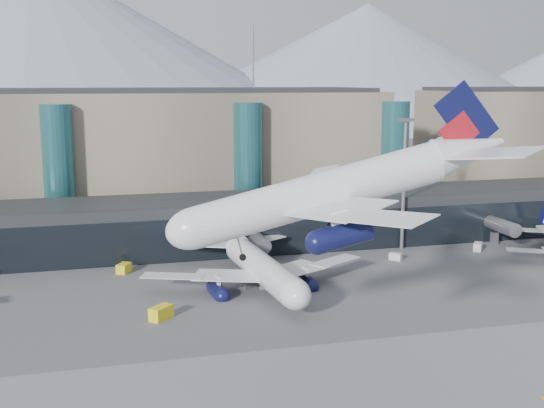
{
  "coord_description": "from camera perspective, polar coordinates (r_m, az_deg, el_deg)",
  "views": [
    {
      "loc": [
        -28.03,
        -71.71,
        32.68
      ],
      "look_at": [
        -0.66,
        32.0,
        13.22
      ],
      "focal_mm": 45.0,
      "sensor_mm": 36.0,
      "label": 1
    }
  ],
  "objects": [
    {
      "name": "concourse",
      "position": [
        135.3,
        -2.52,
        -1.54
      ],
      "size": [
        170.0,
        27.0,
        10.0
      ],
      "color": "black",
      "rests_on": "ground"
    },
    {
      "name": "mountain_ridge",
      "position": [
        454.03,
        -9.41,
        11.8
      ],
      "size": [
        910.0,
        400.0,
        110.0
      ],
      "color": "gray",
      "rests_on": "ground"
    },
    {
      "name": "ground",
      "position": [
        83.64,
        6.2,
        -12.78
      ],
      "size": [
        900.0,
        900.0,
        0.0
      ],
      "primitive_type": "plane",
      "color": "#515154",
      "rests_on": "ground"
    },
    {
      "name": "veh_d",
      "position": [
        138.92,
        16.84,
        -3.44
      ],
      "size": [
        2.85,
        3.06,
        1.57
      ],
      "primitive_type": "cube",
      "rotation": [
        0.0,
        0.0,
        0.91
      ],
      "color": "silver",
      "rests_on": "ground"
    },
    {
      "name": "hero_jet",
      "position": [
        68.57,
        6.6,
        2.25
      ],
      "size": [
        36.61,
        36.75,
        11.91
      ],
      "rotation": [
        0.0,
        -0.25,
        -0.12
      ],
      "color": "silver",
      "rests_on": "ground"
    },
    {
      "name": "teal_towers",
      "position": [
        147.48,
        -9.6,
        2.87
      ],
      "size": [
        116.4,
        19.4,
        46.0
      ],
      "color": "#235C62",
      "rests_on": "ground"
    },
    {
      "name": "terminal_main",
      "position": [
        162.65,
        -13.66,
        3.91
      ],
      "size": [
        130.0,
        30.0,
        31.0
      ],
      "color": "gray",
      "rests_on": "ground"
    },
    {
      "name": "veh_c",
      "position": [
        109.42,
        -0.18,
        -6.6
      ],
      "size": [
        3.62,
        2.62,
        1.81
      ],
      "primitive_type": "cube",
      "rotation": [
        0.0,
        0.0,
        -0.31
      ],
      "color": "#525257",
      "rests_on": "ground"
    },
    {
      "name": "veh_h",
      "position": [
        96.88,
        -9.27,
        -8.98
      ],
      "size": [
        3.7,
        3.67,
        1.89
      ],
      "primitive_type": "cube",
      "rotation": [
        0.0,
        0.0,
        0.77
      ],
      "color": "yellow",
      "rests_on": "ground"
    },
    {
      "name": "jet_parked_mid",
      "position": [
        110.75,
        -1.41,
        -4.3
      ],
      "size": [
        39.22,
        38.66,
        12.67
      ],
      "rotation": [
        0.0,
        0.0,
        1.65
      ],
      "color": "silver",
      "rests_on": "ground"
    },
    {
      "name": "veh_b",
      "position": [
        120.74,
        -12.28,
        -5.26
      ],
      "size": [
        2.87,
        3.27,
        1.61
      ],
      "primitive_type": "cube",
      "rotation": [
        0.0,
        0.0,
        1.05
      ],
      "color": "yellow",
      "rests_on": "ground"
    },
    {
      "name": "lightmast_mid",
      "position": [
        134.28,
        10.99,
        2.28
      ],
      "size": [
        3.0,
        1.2,
        25.6
      ],
      "color": "slate",
      "rests_on": "ground"
    },
    {
      "name": "veh_g",
      "position": [
        128.24,
        10.31,
        -4.34
      ],
      "size": [
        2.52,
        2.54,
        1.32
      ],
      "primitive_type": "cube",
      "rotation": [
        0.0,
        0.0,
        -0.8
      ],
      "color": "silver",
      "rests_on": "ground"
    }
  ]
}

